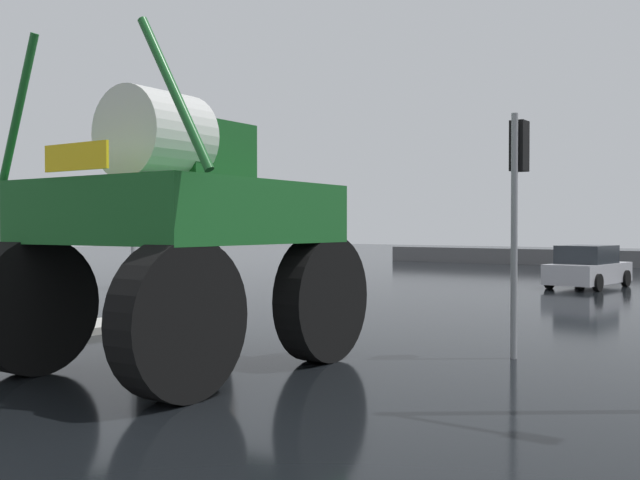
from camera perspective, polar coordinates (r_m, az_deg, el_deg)
ground_plane at (r=19.93m, az=10.01°, el=-5.24°), size 120.00×120.00×0.00m
oversize_sprayer at (r=11.26m, az=-10.85°, el=0.65°), size 4.22×5.34×4.95m
sedan_ahead at (r=27.47m, az=20.44°, el=-2.07°), size 2.24×4.27×1.52m
traffic_signal_near_left at (r=17.97m, az=-14.17°, el=1.78°), size 0.24×0.54×3.32m
traffic_signal_near_right at (r=12.43m, az=15.39°, el=4.58°), size 0.24×0.54×4.04m
bare_tree_left at (r=26.12m, az=-9.35°, el=5.65°), size 2.43×2.43×5.39m
roadside_barrier at (r=41.79m, az=23.61°, el=-1.41°), size 29.32×0.24×0.90m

